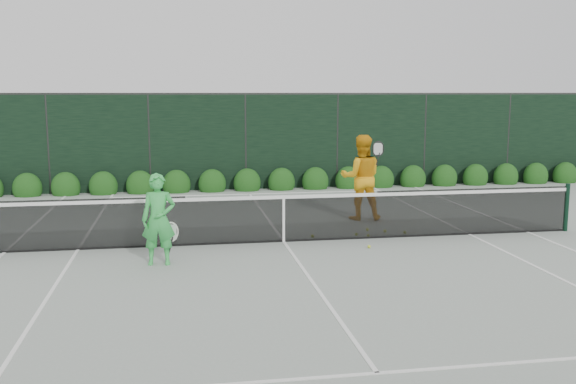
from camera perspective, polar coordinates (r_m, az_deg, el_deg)
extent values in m
plane|color=gray|center=(13.35, -0.38, -4.46)|extent=(80.00, 80.00, 0.00)
cylinder|color=black|center=(15.59, 23.52, -1.26)|extent=(0.10, 0.10, 1.07)
cube|color=black|center=(13.25, -18.64, -2.79)|extent=(4.40, 0.01, 1.02)
cube|color=black|center=(13.25, -0.39, -2.44)|extent=(4.00, 0.01, 0.96)
cube|color=black|center=(14.52, 16.21, -1.69)|extent=(4.40, 0.01, 1.02)
cube|color=white|center=(13.17, -0.39, -0.45)|extent=(12.80, 0.03, 0.07)
cube|color=black|center=(13.35, -0.39, -4.37)|extent=(12.80, 0.02, 0.04)
cube|color=white|center=(13.26, -0.39, -2.53)|extent=(0.05, 0.03, 0.91)
imported|color=green|center=(11.71, -11.43, -2.40)|extent=(0.63, 0.43, 1.65)
torus|color=silver|center=(11.85, -10.41, -3.52)|extent=(0.30, 0.11, 0.30)
cylinder|color=black|center=(11.91, -10.37, -4.65)|extent=(0.10, 0.03, 0.30)
imported|color=orange|center=(15.66, 6.52, 1.31)|extent=(1.11, 0.93, 2.07)
torus|color=black|center=(15.49, 8.02, 3.82)|extent=(0.30, 0.03, 0.30)
cylinder|color=black|center=(15.51, 8.00, 2.94)|extent=(0.10, 0.03, 0.30)
cube|color=white|center=(13.61, -23.90, -4.94)|extent=(0.06, 23.77, 0.01)
cube|color=white|center=(15.21, 20.50, -3.35)|extent=(0.06, 23.77, 0.01)
cube|color=white|center=(13.34, -18.18, -4.89)|extent=(0.06, 23.77, 0.01)
cube|color=white|center=(14.58, 15.83, -3.64)|extent=(0.06, 23.77, 0.01)
cube|color=white|center=(24.99, -4.79, 1.77)|extent=(11.03, 0.06, 0.01)
cube|color=white|center=(19.58, -3.41, -0.17)|extent=(8.23, 0.06, 0.01)
cube|color=white|center=(7.42, 7.93, -15.66)|extent=(8.23, 0.06, 0.01)
cube|color=white|center=(13.35, -0.38, -4.43)|extent=(0.06, 12.80, 0.01)
cube|color=black|center=(20.49, -3.79, 4.43)|extent=(32.00, 0.06, 3.00)
cube|color=#262826|center=(20.43, -3.83, 8.71)|extent=(32.00, 0.06, 0.06)
cylinder|color=#262826|center=(20.76, -20.54, 3.95)|extent=(0.08, 0.08, 3.00)
cylinder|color=#262826|center=(20.40, -12.22, 4.23)|extent=(0.08, 0.08, 3.00)
cylinder|color=#262826|center=(20.49, -3.79, 4.43)|extent=(0.08, 0.08, 3.00)
cylinder|color=#262826|center=(21.01, 4.40, 4.53)|extent=(0.08, 0.08, 3.00)
cylinder|color=#262826|center=(21.93, 12.05, 4.55)|extent=(0.08, 0.08, 3.00)
cylinder|color=#262826|center=(23.21, 18.97, 4.49)|extent=(0.08, 0.08, 3.00)
ellipsoid|color=#0F330E|center=(20.67, -22.16, 0.30)|extent=(0.86, 0.65, 0.94)
ellipsoid|color=#0F330E|center=(20.46, -19.15, 0.39)|extent=(0.86, 0.65, 0.94)
ellipsoid|color=#0F330E|center=(20.31, -16.09, 0.47)|extent=(0.86, 0.65, 0.94)
ellipsoid|color=#0F330E|center=(20.21, -12.99, 0.55)|extent=(0.86, 0.65, 0.94)
ellipsoid|color=#0F330E|center=(20.18, -9.88, 0.63)|extent=(0.86, 0.65, 0.94)
ellipsoid|color=#0F330E|center=(20.20, -6.75, 0.71)|extent=(0.86, 0.65, 0.94)
ellipsoid|color=#0F330E|center=(20.28, -3.65, 0.79)|extent=(0.86, 0.65, 0.94)
ellipsoid|color=#0F330E|center=(20.43, -0.58, 0.87)|extent=(0.86, 0.65, 0.94)
ellipsoid|color=#0F330E|center=(20.63, 2.44, 0.94)|extent=(0.86, 0.65, 0.94)
ellipsoid|color=#0F330E|center=(20.88, 5.39, 1.00)|extent=(0.86, 0.65, 0.94)
ellipsoid|color=#0F330E|center=(21.19, 8.26, 1.07)|extent=(0.86, 0.65, 0.94)
ellipsoid|color=#0F330E|center=(21.56, 11.05, 1.12)|extent=(0.86, 0.65, 0.94)
ellipsoid|color=#0F330E|center=(21.97, 13.73, 1.18)|extent=(0.86, 0.65, 0.94)
ellipsoid|color=#0F330E|center=(22.43, 16.32, 1.23)|extent=(0.86, 0.65, 0.94)
ellipsoid|color=#0F330E|center=(22.93, 18.79, 1.27)|extent=(0.86, 0.65, 0.94)
ellipsoid|color=#0F330E|center=(23.47, 21.15, 1.31)|extent=(0.86, 0.65, 0.94)
ellipsoid|color=#0F330E|center=(24.05, 23.41, 1.35)|extent=(0.86, 0.65, 0.94)
sphere|color=#C7D72F|center=(14.00, 6.09, -3.74)|extent=(0.07, 0.07, 0.07)
sphere|color=#C7D72F|center=(13.74, 2.18, -3.93)|extent=(0.07, 0.07, 0.07)
sphere|color=#C7D72F|center=(14.38, 8.61, -3.45)|extent=(0.07, 0.07, 0.07)
sphere|color=#C7D72F|center=(12.92, 7.22, -4.83)|extent=(0.07, 0.07, 0.07)
sphere|color=#C7D72F|center=(14.48, 7.07, -3.33)|extent=(0.07, 0.07, 0.07)
sphere|color=#C7D72F|center=(14.32, 10.34, -3.54)|extent=(0.07, 0.07, 0.07)
sphere|color=#C7D72F|center=(13.88, 7.14, -3.86)|extent=(0.07, 0.07, 0.07)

